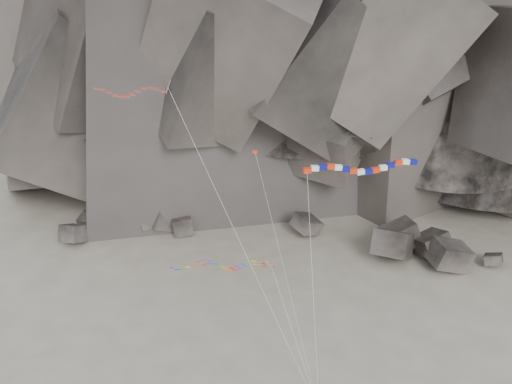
# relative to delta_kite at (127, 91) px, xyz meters

# --- Properties ---
(ground) EXTENTS (260.00, 260.00, 0.00)m
(ground) POSITION_rel_delta_kite_xyz_m (12.65, -1.13, -32.49)
(ground) COLOR #A09781
(ground) RESTS_ON ground
(boulder_field) EXTENTS (72.19, 16.49, 7.59)m
(boulder_field) POSITION_rel_delta_kite_xyz_m (10.82, 33.47, -30.36)
(boulder_field) COLOR #47423F
(boulder_field) RESTS_ON ground
(delta_kite) EXTENTS (23.71, 7.73, 32.42)m
(delta_kite) POSITION_rel_delta_kite_xyz_m (0.00, 0.00, 0.00)
(delta_kite) COLOR red
(delta_kite) RESTS_ON ground
(banner_kite) EXTENTS (11.90, 12.75, 23.58)m
(banner_kite) POSITION_rel_delta_kite_xyz_m (23.01, 3.84, -8.20)
(banner_kite) COLOR red
(banner_kite) RESTS_ON ground
(parafoil_kite) EXTENTS (17.68, 9.24, 12.28)m
(parafoil_kite) POSITION_rel_delta_kite_xyz_m (7.94, 1.84, -19.51)
(parafoil_kite) COLOR yellow
(parafoil_kite) RESTS_ON ground
(pennant_kite) EXTENTS (7.84, 7.32, 25.44)m
(pennant_kite) POSITION_rel_delta_kite_xyz_m (14.28, -1.25, -12.20)
(pennant_kite) COLOR red
(pennant_kite) RESTS_ON ground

